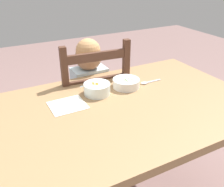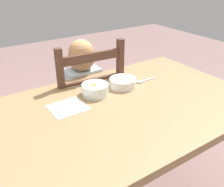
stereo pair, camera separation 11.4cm
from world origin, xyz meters
The scene contains 7 objects.
dining_table centered at (0.00, 0.00, 0.65)m, with size 1.54×0.84×0.75m.
dining_chair centered at (0.12, 0.47, 0.47)m, with size 0.45×0.45×0.98m.
child_figure centered at (0.13, 0.46, 0.64)m, with size 0.32×0.31×0.97m.
bowl_of_peas centered at (0.22, 0.17, 0.78)m, with size 0.15×0.15×0.05m.
bowl_of_carrots centered at (0.04, 0.17, 0.79)m, with size 0.14×0.14×0.06m.
spoon centered at (0.35, 0.16, 0.76)m, with size 0.14×0.03×0.01m.
paper_napkin centered at (-0.14, 0.13, 0.76)m, with size 0.17×0.15×0.00m, color white.
Camera 2 is at (-0.55, -0.87, 1.37)m, focal length 40.47 mm.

